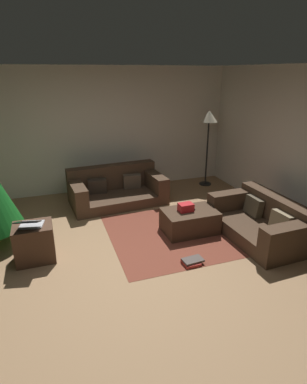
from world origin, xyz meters
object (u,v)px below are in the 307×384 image
(laptop, at_px, (30,224))
(corner_lamp, at_px, (209,122))
(couch_right, at_px, (262,222))
(gift_box, at_px, (186,207))
(tv_remote, at_px, (190,209))
(couch_left, at_px, (116,189))
(ottoman, at_px, (190,221))
(side_table, at_px, (34,242))
(book_stack, at_px, (192,262))

(laptop, bearing_deg, corner_lamp, 29.30)
(couch_right, height_order, gift_box, couch_right)
(tv_remote, xyz_separation_m, corner_lamp, (1.31, 1.94, 1.06))
(couch_right, height_order, tv_remote, couch_right)
(couch_left, bearing_deg, gift_box, 110.98)
(couch_right, relative_size, ottoman, 1.90)
(couch_right, relative_size, corner_lamp, 0.97)
(couch_right, xyz_separation_m, gift_box, (-1.09, 0.54, 0.18))
(side_table, bearing_deg, book_stack, -22.34)
(ottoman, height_order, tv_remote, tv_remote)
(corner_lamp, bearing_deg, side_table, -151.30)
(book_stack, relative_size, corner_lamp, 0.18)
(ottoman, height_order, laptop, laptop)
(ottoman, distance_m, corner_lamp, 2.71)
(laptop, distance_m, corner_lamp, 4.38)
(tv_remote, bearing_deg, gift_box, 171.05)
(gift_box, height_order, laptop, laptop)
(couch_left, xyz_separation_m, tv_remote, (0.88, -1.61, 0.12))
(gift_box, relative_size, side_table, 0.43)
(book_stack, bearing_deg, corner_lamp, 59.17)
(couch_left, bearing_deg, book_stack, 96.23)
(book_stack, bearing_deg, couch_left, 100.70)
(couch_right, relative_size, side_table, 3.09)
(couch_left, bearing_deg, laptop, 44.36)
(couch_right, relative_size, tv_remote, 10.22)
(ottoman, bearing_deg, side_table, -178.80)
(couch_right, relative_size, laptop, 3.69)
(couch_right, bearing_deg, corner_lamp, -9.11)
(couch_left, height_order, ottoman, couch_left)
(side_table, distance_m, corner_lamp, 4.41)
(side_table, relative_size, corner_lamp, 0.31)
(side_table, bearing_deg, couch_right, -7.80)
(couch_left, xyz_separation_m, couch_right, (1.88, -2.18, -0.01))
(tv_remote, bearing_deg, side_table, 153.33)
(couch_left, height_order, corner_lamp, corner_lamp)
(couch_left, relative_size, couch_right, 1.16)
(tv_remote, bearing_deg, corner_lamp, 26.73)
(tv_remote, bearing_deg, book_stack, -142.46)
(couch_right, relative_size, book_stack, 5.54)
(book_stack, bearing_deg, gift_box, 71.37)
(side_table, bearing_deg, laptop, -102.35)
(ottoman, xyz_separation_m, side_table, (-2.39, -0.05, 0.08))
(gift_box, relative_size, tv_remote, 1.43)
(laptop, relative_size, corner_lamp, 0.26)
(couch_left, height_order, gift_box, couch_left)
(book_stack, height_order, corner_lamp, corner_lamp)
(gift_box, distance_m, book_stack, 1.03)
(side_table, xyz_separation_m, laptop, (-0.01, -0.06, 0.32))
(gift_box, bearing_deg, couch_right, -26.11)
(ottoman, xyz_separation_m, gift_box, (-0.07, 0.02, 0.25))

